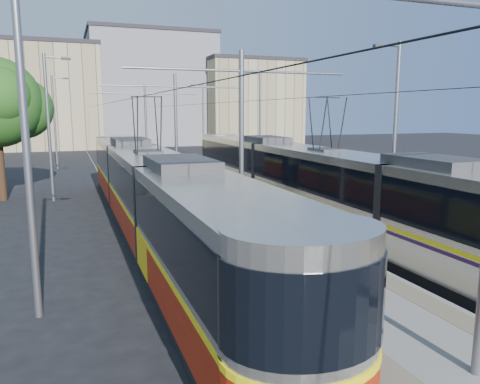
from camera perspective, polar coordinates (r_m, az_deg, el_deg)
name	(u,v)px	position (r m, az deg, el deg)	size (l,w,h in m)	color
ground	(349,304)	(12.75, 13.20, -13.17)	(160.00, 160.00, 0.00)	black
platform	(189,193)	(27.95, -6.30, -0.14)	(4.00, 50.00, 0.30)	gray
tactile_strip_left	(164,192)	(27.61, -9.22, 0.00)	(0.70, 50.00, 0.01)	gray
tactile_strip_right	(212,189)	(28.30, -3.45, 0.34)	(0.70, 50.00, 0.01)	gray
rails	(189,195)	(27.97, -6.29, -0.41)	(8.71, 70.00, 0.03)	gray
tram_left	(150,192)	(19.23, -10.97, -0.03)	(2.43, 28.12, 5.50)	black
tram_right	(325,185)	(20.25, 10.29, 0.90)	(2.43, 31.39, 5.50)	black
catenary	(200,120)	(24.79, -4.86, 8.80)	(9.20, 70.00, 7.00)	slate
street_lamps	(173,123)	(31.45, -8.23, 8.30)	(15.18, 38.22, 8.00)	slate
shelter	(204,180)	(24.20, -4.40, 1.47)	(0.68, 1.03, 2.19)	black
tree	(2,104)	(29.30, -27.01, 9.50)	(5.42, 5.01, 7.88)	#382314
building_left	(37,97)	(69.84, -23.50, 10.62)	(16.32, 12.24, 13.92)	tan
building_centre	(151,90)	(74.88, -10.83, 12.16)	(18.36, 14.28, 16.63)	gray
building_right	(250,102)	(72.79, 1.17, 10.87)	(14.28, 10.20, 12.75)	tan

